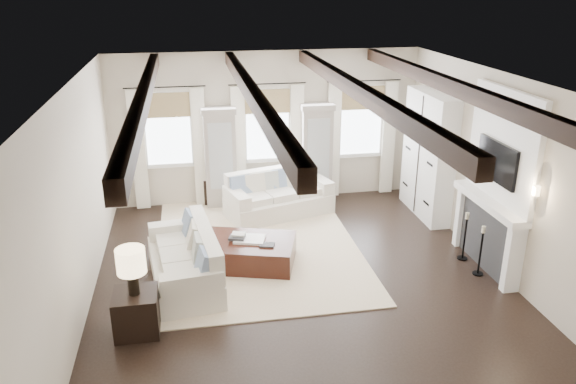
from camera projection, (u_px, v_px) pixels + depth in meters
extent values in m
plane|color=black|center=(302.00, 282.00, 8.98)|extent=(7.50, 7.50, 0.00)
cube|color=beige|center=(267.00, 128.00, 11.86)|extent=(6.50, 0.04, 3.20)
cube|color=beige|center=(389.00, 335.00, 4.97)|extent=(6.50, 0.04, 3.20)
cube|color=beige|center=(77.00, 204.00, 7.87)|extent=(0.04, 7.50, 3.20)
cube|color=beige|center=(502.00, 176.00, 8.96)|extent=(0.04, 7.50, 3.20)
cube|color=white|center=(304.00, 82.00, 7.84)|extent=(6.50, 7.50, 0.04)
cube|color=black|center=(144.00, 96.00, 7.52)|extent=(0.16, 7.40, 0.22)
cube|color=black|center=(251.00, 92.00, 7.76)|extent=(0.16, 7.40, 0.22)
cube|color=black|center=(355.00, 89.00, 8.01)|extent=(0.16, 7.40, 0.22)
cube|color=black|center=(450.00, 86.00, 8.25)|extent=(0.16, 7.40, 0.22)
cube|color=white|center=(168.00, 130.00, 11.47)|extent=(0.90, 0.03, 1.45)
cube|color=#967E51|center=(166.00, 105.00, 11.23)|extent=(0.94, 0.04, 0.50)
cube|color=white|center=(138.00, 151.00, 11.41)|extent=(0.28, 0.08, 2.50)
cube|color=white|center=(200.00, 148.00, 11.62)|extent=(0.28, 0.08, 2.50)
cylinder|color=black|center=(165.00, 87.00, 11.05)|extent=(1.60, 0.02, 0.02)
cube|color=white|center=(267.00, 126.00, 11.81)|extent=(0.90, 0.03, 1.45)
cube|color=#967E51|center=(267.00, 101.00, 11.57)|extent=(0.94, 0.04, 0.50)
cube|color=white|center=(239.00, 146.00, 11.75)|extent=(0.28, 0.08, 2.50)
cube|color=white|center=(297.00, 143.00, 11.96)|extent=(0.28, 0.08, 2.50)
cylinder|color=black|center=(267.00, 84.00, 11.39)|extent=(1.60, 0.02, 0.02)
cube|color=white|center=(361.00, 122.00, 12.16)|extent=(0.90, 0.03, 1.45)
cube|color=#967E51|center=(363.00, 98.00, 11.91)|extent=(0.94, 0.04, 0.50)
cube|color=white|center=(334.00, 141.00, 12.10)|extent=(0.28, 0.08, 2.50)
cube|color=white|center=(388.00, 138.00, 12.30)|extent=(0.28, 0.08, 2.50)
cylinder|color=black|center=(364.00, 81.00, 11.74)|extent=(1.60, 0.02, 0.02)
cube|color=#ADA49B|center=(220.00, 160.00, 11.70)|extent=(0.64, 0.38, 2.00)
cube|color=#B2B7BA|center=(221.00, 156.00, 11.46)|extent=(0.48, 0.02, 1.40)
cube|color=#ADA49B|center=(218.00, 110.00, 11.32)|extent=(0.70, 0.42, 0.12)
cube|color=#ADA49B|center=(316.00, 155.00, 12.04)|extent=(0.64, 0.38, 2.00)
cube|color=#B2B7BA|center=(318.00, 151.00, 11.81)|extent=(0.48, 0.02, 1.40)
cube|color=#ADA49B|center=(317.00, 107.00, 11.67)|extent=(0.70, 0.42, 0.12)
cube|color=#272729|center=(489.00, 236.00, 9.32)|extent=(0.18, 1.50, 1.10)
cube|color=black|center=(486.00, 244.00, 9.36)|extent=(0.10, 0.90, 0.70)
cube|color=white|center=(513.00, 259.00, 8.56)|extent=(0.26, 0.14, 1.10)
cube|color=white|center=(463.00, 217.00, 10.06)|extent=(0.26, 0.14, 1.10)
cube|color=white|center=(489.00, 202.00, 9.09)|extent=(0.32, 1.90, 0.12)
cube|color=white|center=(504.00, 146.00, 8.77)|extent=(0.10, 1.90, 1.80)
cube|color=black|center=(497.00, 162.00, 8.85)|extent=(0.07, 1.10, 0.64)
cylinder|color=#FFD899|center=(536.00, 191.00, 7.92)|extent=(0.10, 0.10, 0.14)
cube|color=silver|center=(428.00, 155.00, 11.21)|extent=(0.40, 1.70, 2.50)
cube|color=black|center=(418.00, 156.00, 11.17)|extent=(0.01, 0.02, 2.40)
cube|color=beige|center=(257.00, 244.00, 10.27)|extent=(3.53, 4.95, 0.02)
cube|color=white|center=(279.00, 205.00, 11.50)|extent=(2.30, 1.53, 0.40)
cube|color=white|center=(271.00, 179.00, 11.64)|extent=(1.99, 0.80, 0.50)
cube|color=white|center=(237.00, 198.00, 10.99)|extent=(0.51, 0.94, 0.26)
cube|color=white|center=(318.00, 183.00, 11.78)|extent=(0.51, 0.94, 0.26)
cube|color=white|center=(254.00, 199.00, 11.11)|extent=(0.71, 0.74, 0.14)
cube|color=white|center=(280.00, 194.00, 11.36)|extent=(0.71, 0.74, 0.14)
cube|color=white|center=(305.00, 189.00, 11.61)|extent=(0.71, 0.74, 0.14)
cube|color=#6C85AB|center=(241.00, 186.00, 11.17)|extent=(0.47, 0.33, 0.44)
cube|color=silver|center=(255.00, 184.00, 11.30)|extent=(0.47, 0.33, 0.44)
cube|color=beige|center=(268.00, 181.00, 11.43)|extent=(0.47, 0.33, 0.44)
cube|color=#6C85AB|center=(281.00, 179.00, 11.56)|extent=(0.47, 0.33, 0.44)
cube|color=silver|center=(294.00, 177.00, 11.69)|extent=(0.47, 0.33, 0.44)
cube|color=beige|center=(307.00, 175.00, 11.81)|extent=(0.47, 0.33, 0.44)
cube|color=white|center=(184.00, 271.00, 8.91)|extent=(1.21, 2.21, 0.40)
cube|color=white|center=(206.00, 243.00, 8.85)|extent=(0.47, 2.02, 0.50)
cube|color=white|center=(176.00, 229.00, 9.61)|extent=(0.93, 0.37, 0.26)
cube|color=white|center=(192.00, 281.00, 7.97)|extent=(0.93, 0.37, 0.26)
cube|color=white|center=(175.00, 241.00, 9.32)|extent=(0.67, 0.63, 0.14)
cube|color=white|center=(180.00, 257.00, 8.80)|extent=(0.67, 0.63, 0.14)
cube|color=white|center=(185.00, 274.00, 8.28)|extent=(0.67, 0.63, 0.14)
cube|color=#6C85AB|center=(188.00, 224.00, 9.46)|extent=(0.27, 0.45, 0.44)
cube|color=silver|center=(192.00, 236.00, 9.02)|extent=(0.27, 0.45, 0.44)
cube|color=beige|center=(197.00, 249.00, 8.57)|extent=(0.27, 0.45, 0.44)
cube|color=#6C85AB|center=(203.00, 264.00, 8.12)|extent=(0.27, 0.45, 0.44)
cube|color=black|center=(245.00, 252.00, 9.50)|extent=(1.87, 1.46, 0.43)
cube|color=white|center=(250.00, 239.00, 9.43)|extent=(0.59, 0.51, 0.04)
cube|color=#262628|center=(237.00, 237.00, 9.40)|extent=(0.31, 0.27, 0.04)
cube|color=beige|center=(238.00, 234.00, 9.45)|extent=(0.26, 0.23, 0.03)
cube|color=#262628|center=(267.00, 245.00, 9.24)|extent=(0.28, 0.24, 0.03)
cube|color=black|center=(137.00, 313.00, 7.64)|extent=(0.59, 0.59, 0.59)
cylinder|color=black|center=(133.00, 283.00, 7.48)|extent=(0.15, 0.15, 0.32)
cylinder|color=#F9D89E|center=(131.00, 261.00, 7.36)|extent=(0.39, 0.39, 0.35)
cube|color=black|center=(212.00, 191.00, 12.08)|extent=(0.37, 0.37, 0.55)
cylinder|color=black|center=(211.00, 173.00, 11.93)|extent=(0.13, 0.13, 0.28)
cylinder|color=#F9D89E|center=(211.00, 160.00, 11.83)|extent=(0.33, 0.33, 0.29)
cylinder|color=black|center=(478.00, 273.00, 9.23)|extent=(0.17, 0.17, 0.02)
cylinder|color=black|center=(480.00, 253.00, 9.10)|extent=(0.03, 0.03, 0.76)
cylinder|color=beige|center=(484.00, 229.00, 8.95)|extent=(0.07, 0.07, 0.11)
cylinder|color=black|center=(462.00, 258.00, 9.74)|extent=(0.18, 0.18, 0.02)
cylinder|color=black|center=(465.00, 239.00, 9.60)|extent=(0.03, 0.03, 0.77)
cylinder|color=beige|center=(467.00, 216.00, 9.45)|extent=(0.07, 0.07, 0.11)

